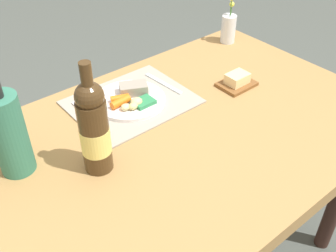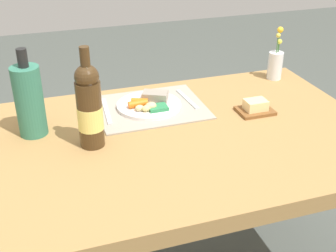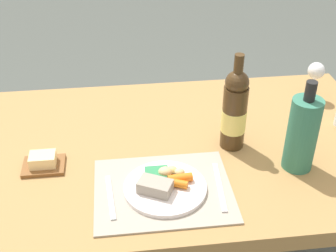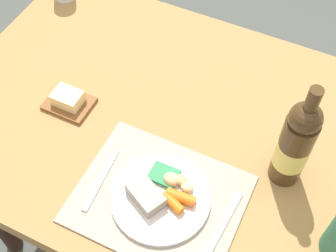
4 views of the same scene
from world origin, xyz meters
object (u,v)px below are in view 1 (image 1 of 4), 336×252
(knife, at_px, (88,117))
(butter_dish, at_px, (237,81))
(dinner_plate, at_px, (131,98))
(dining_table, at_px, (164,157))
(fork, at_px, (163,83))
(wine_bottle, at_px, (94,129))
(cooler_bottle, at_px, (9,134))
(flower_vase, at_px, (229,27))

(knife, bearing_deg, butter_dish, 166.90)
(dinner_plate, bearing_deg, butter_dish, 157.18)
(dinner_plate, xyz_separation_m, knife, (0.16, -0.01, -0.01))
(dining_table, relative_size, knife, 7.07)
(fork, relative_size, butter_dish, 1.43)
(fork, xyz_separation_m, butter_dish, (-0.21, 0.17, 0.01))
(dining_table, bearing_deg, wine_bottle, -5.94)
(fork, relative_size, cooler_bottle, 0.62)
(fork, relative_size, flower_vase, 0.82)
(dining_table, relative_size, cooler_bottle, 5.06)
(dining_table, relative_size, butter_dish, 11.67)
(knife, height_order, wine_bottle, wine_bottle)
(dinner_plate, distance_m, cooler_bottle, 0.44)
(cooler_bottle, bearing_deg, wine_bottle, 142.27)
(dinner_plate, xyz_separation_m, butter_dish, (-0.36, 0.15, -0.00))
(dining_table, distance_m, dinner_plate, 0.24)
(butter_dish, bearing_deg, dinner_plate, -22.82)
(wine_bottle, relative_size, flower_vase, 1.45)
(cooler_bottle, bearing_deg, dining_table, 157.87)
(dining_table, bearing_deg, flower_vase, -151.67)
(butter_dish, distance_m, flower_vase, 0.37)
(fork, xyz_separation_m, flower_vase, (-0.44, -0.10, 0.06))
(cooler_bottle, bearing_deg, fork, -171.86)
(fork, bearing_deg, dinner_plate, 2.56)
(dinner_plate, distance_m, flower_vase, 0.62)
(dining_table, bearing_deg, fork, -128.85)
(wine_bottle, bearing_deg, cooler_bottle, -37.73)
(knife, distance_m, wine_bottle, 0.26)
(knife, relative_size, cooler_bottle, 0.72)
(dinner_plate, relative_size, wine_bottle, 0.74)
(cooler_bottle, bearing_deg, dinner_plate, -171.37)
(fork, height_order, wine_bottle, wine_bottle)
(cooler_bottle, height_order, wine_bottle, wine_bottle)
(fork, relative_size, knife, 0.87)
(dinner_plate, bearing_deg, fork, -173.17)
(cooler_bottle, xyz_separation_m, flower_vase, (-1.03, -0.19, -0.05))
(dinner_plate, distance_m, butter_dish, 0.40)
(knife, distance_m, flower_vase, 0.77)
(butter_dish, bearing_deg, flower_vase, -130.93)
(cooler_bottle, relative_size, wine_bottle, 0.91)
(dining_table, distance_m, butter_dish, 0.42)
(butter_dish, bearing_deg, knife, -17.48)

